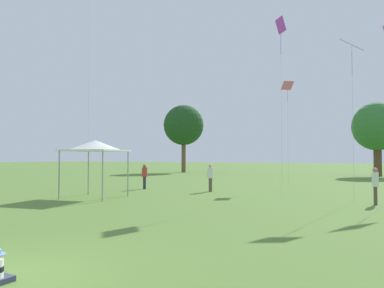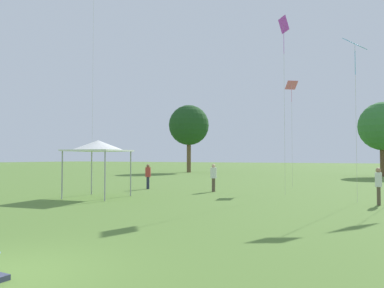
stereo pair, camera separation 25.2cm
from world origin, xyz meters
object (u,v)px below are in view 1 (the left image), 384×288
(person_standing_0, at_px, (375,182))
(person_standing_1, at_px, (145,174))
(kite_2, at_px, (287,89))
(distant_tree_1, at_px, (377,127))
(kite_7, at_px, (281,32))
(kite_4, at_px, (352,49))
(distant_tree_0, at_px, (184,125))
(person_standing_4, at_px, (210,175))
(canopy_tent, at_px, (95,146))

(person_standing_0, distance_m, person_standing_1, 14.66)
(kite_2, bearing_deg, distant_tree_1, -97.45)
(kite_7, bearing_deg, person_standing_0, -113.80)
(kite_7, bearing_deg, kite_2, 13.05)
(kite_4, bearing_deg, distant_tree_0, 105.58)
(person_standing_4, distance_m, distant_tree_1, 28.88)
(kite_2, distance_m, kite_7, 6.72)
(person_standing_0, relative_size, canopy_tent, 0.52)
(person_standing_0, distance_m, distant_tree_1, 29.89)
(kite_2, relative_size, distant_tree_0, 0.79)
(person_standing_0, height_order, distant_tree_0, distant_tree_0)
(canopy_tent, relative_size, kite_7, 0.32)
(person_standing_4, distance_m, kite_7, 9.81)
(person_standing_0, xyz_separation_m, canopy_tent, (-13.72, -3.61, 1.77))
(person_standing_4, relative_size, kite_2, 0.22)
(person_standing_1, bearing_deg, kite_7, -1.53)
(person_standing_1, xyz_separation_m, kite_2, (8.47, 6.52, 6.35))
(person_standing_1, relative_size, kite_4, 0.21)
(person_standing_1, distance_m, kite_7, 12.88)
(person_standing_4, height_order, distant_tree_0, distant_tree_0)
(person_standing_1, relative_size, kite_2, 0.22)
(person_standing_1, height_order, distant_tree_1, distant_tree_1)
(kite_4, relative_size, distant_tree_1, 0.93)
(person_standing_0, distance_m, kite_7, 10.30)
(person_standing_1, distance_m, person_standing_4, 4.90)
(person_standing_4, height_order, kite_2, kite_2)
(distant_tree_0, bearing_deg, kite_7, -51.67)
(canopy_tent, bearing_deg, distant_tree_0, 110.53)
(canopy_tent, height_order, kite_7, kite_7)
(person_standing_1, relative_size, canopy_tent, 0.52)
(kite_2, distance_m, distant_tree_0, 28.55)
(kite_2, bearing_deg, kite_4, 129.91)
(person_standing_1, xyz_separation_m, distant_tree_0, (-11.52, 26.90, 5.94))
(person_standing_0, bearing_deg, distant_tree_0, -142.21)
(kite_4, height_order, kite_7, kite_7)
(canopy_tent, distance_m, kite_7, 12.73)
(distant_tree_1, bearing_deg, kite_2, -105.43)
(distant_tree_0, bearing_deg, canopy_tent, -69.47)
(kite_4, bearing_deg, kite_2, 96.20)
(person_standing_4, relative_size, kite_4, 0.22)
(kite_7, bearing_deg, distant_tree_1, -6.31)
(kite_7, bearing_deg, canopy_tent, 128.80)
(person_standing_0, height_order, kite_4, kite_4)
(kite_2, relative_size, kite_7, 0.75)
(person_standing_1, height_order, kite_4, kite_4)
(person_standing_1, height_order, distant_tree_0, distant_tree_0)
(person_standing_1, relative_size, distant_tree_0, 0.17)
(canopy_tent, bearing_deg, person_standing_1, 97.39)
(person_standing_4, xyz_separation_m, canopy_tent, (-4.13, -6.20, 1.78))
(person_standing_1, xyz_separation_m, distant_tree_1, (14.19, 27.25, 4.76))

